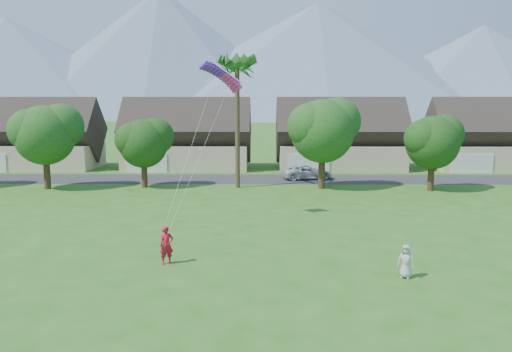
{
  "coord_description": "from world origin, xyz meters",
  "views": [
    {
      "loc": [
        0.37,
        -18.89,
        7.98
      ],
      "look_at": [
        0.0,
        10.0,
        3.8
      ],
      "focal_mm": 35.0,
      "sensor_mm": 36.0,
      "label": 1
    }
  ],
  "objects_px": {
    "kite_flyer": "(167,245)",
    "parafoil_kite": "(222,75)",
    "watcher": "(406,261)",
    "parked_car": "(307,172)"
  },
  "relations": [
    {
      "from": "parafoil_kite",
      "to": "parked_car",
      "type": "bearing_deg",
      "value": 47.65
    },
    {
      "from": "kite_flyer",
      "to": "parafoil_kite",
      "type": "distance_m",
      "value": 13.35
    },
    {
      "from": "parked_car",
      "to": "kite_flyer",
      "type": "bearing_deg",
      "value": 148.81
    },
    {
      "from": "watcher",
      "to": "parafoil_kite",
      "type": "xyz_separation_m",
      "value": [
        -9.33,
        11.55,
        9.14
      ]
    },
    {
      "from": "parked_car",
      "to": "parafoil_kite",
      "type": "relative_size",
      "value": 1.68
    },
    {
      "from": "watcher",
      "to": "parafoil_kite",
      "type": "distance_m",
      "value": 17.43
    },
    {
      "from": "kite_flyer",
      "to": "parked_car",
      "type": "bearing_deg",
      "value": 46.34
    },
    {
      "from": "kite_flyer",
      "to": "watcher",
      "type": "bearing_deg",
      "value": -34.56
    },
    {
      "from": "kite_flyer",
      "to": "parafoil_kite",
      "type": "relative_size",
      "value": 0.6
    },
    {
      "from": "kite_flyer",
      "to": "watcher",
      "type": "xyz_separation_m",
      "value": [
        11.44,
        -1.88,
        -0.18
      ]
    }
  ]
}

